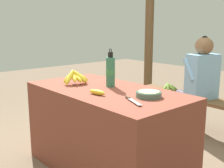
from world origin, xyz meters
name	(u,v)px	position (x,y,z in m)	size (l,w,h in m)	color
market_counter	(106,131)	(0.00, 0.00, 0.37)	(1.43, 0.74, 0.73)	brown
banana_bunch_ripe	(76,77)	(-0.34, -0.07, 0.80)	(0.17, 0.28, 0.14)	#4C381E
serving_bowl	(149,94)	(0.41, 0.07, 0.76)	(0.19, 0.19, 0.04)	#4C6B5B
water_bottle	(110,71)	(-0.05, 0.09, 0.87)	(0.08, 0.08, 0.33)	#337556
loose_banana_front	(97,92)	(0.11, -0.17, 0.76)	(0.16, 0.07, 0.04)	yellow
knife	(131,100)	(0.40, -0.11, 0.74)	(0.23, 0.11, 0.02)	#BCBCC1
wooden_bench	(200,103)	(0.06, 1.36, 0.37)	(1.75, 0.32, 0.44)	brown
seated_vendor	(199,78)	(0.04, 1.34, 0.67)	(0.46, 0.43, 1.15)	#564C60
banana_bunch_green	(169,87)	(-0.39, 1.37, 0.50)	(0.16, 0.23, 0.11)	#4C381E
support_post_near	(150,16)	(-1.14, 1.80, 1.39)	(0.13, 0.13, 2.78)	brown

